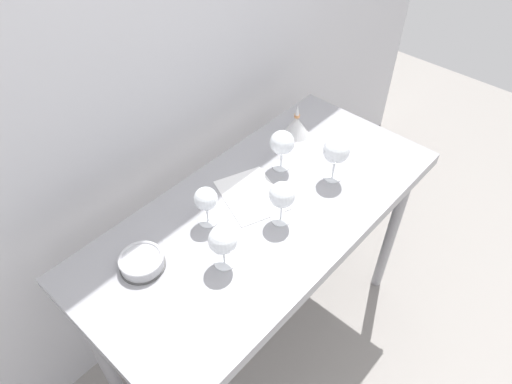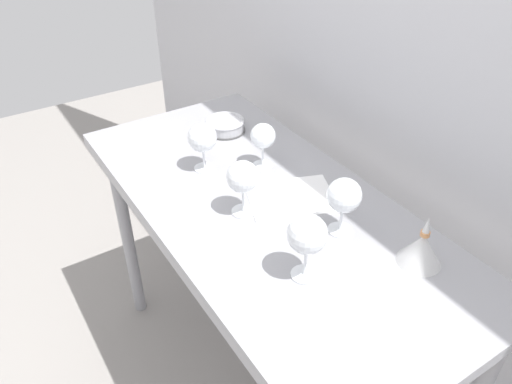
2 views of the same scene
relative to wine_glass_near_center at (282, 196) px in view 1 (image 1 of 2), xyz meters
name	(u,v)px [view 1 (image 1 of 2)]	position (x,y,z in m)	size (l,w,h in m)	color
ground_plane	(261,333)	(0.00, 0.08, -1.02)	(6.00, 6.00, 0.00)	gray
back_wall	(158,59)	(0.00, 0.57, 0.28)	(3.80, 0.04, 2.60)	silver
steel_counter	(264,228)	(0.00, 0.08, -0.22)	(1.40, 0.65, 0.90)	#949499
wine_glass_near_center	(282,196)	(0.00, 0.00, 0.00)	(0.09, 0.09, 0.17)	white
wine_glass_near_right	(336,151)	(0.30, -0.01, 0.01)	(0.10, 0.10, 0.18)	white
wine_glass_far_right	(282,143)	(0.21, 0.18, 0.00)	(0.09, 0.09, 0.17)	white
wine_glass_near_left	(223,241)	(-0.26, 0.01, -0.01)	(0.09, 0.09, 0.16)	white
wine_glass_far_left	(206,200)	(-0.17, 0.18, -0.01)	(0.08, 0.08, 0.15)	white
tasting_sheet_upper	(251,195)	(0.02, 0.16, -0.11)	(0.19, 0.25, 0.00)	white
tasting_bowl	(142,262)	(-0.45, 0.20, -0.09)	(0.15, 0.15, 0.05)	#4C4C4C
decanter_funnel	(296,125)	(0.41, 0.26, -0.07)	(0.11, 0.11, 0.14)	silver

